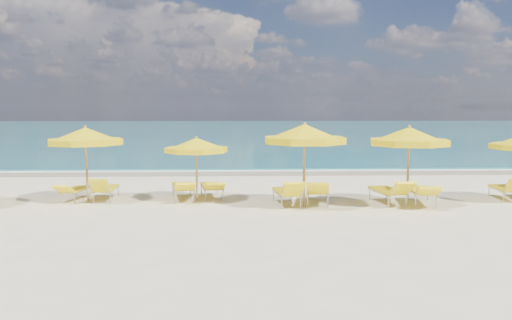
{
  "coord_description": "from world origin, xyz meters",
  "views": [
    {
      "loc": [
        -0.61,
        -15.39,
        3.0
      ],
      "look_at": [
        0.0,
        1.5,
        1.2
      ],
      "focal_mm": 35.0,
      "sensor_mm": 36.0,
      "label": 1
    }
  ],
  "objects": [
    {
      "name": "ground_plane",
      "position": [
        0.0,
        0.0,
        0.0
      ],
      "size": [
        120.0,
        120.0,
        0.0
      ],
      "primitive_type": "plane",
      "color": "beige"
    },
    {
      "name": "ocean",
      "position": [
        0.0,
        48.0,
        0.0
      ],
      "size": [
        120.0,
        80.0,
        0.3
      ],
      "primitive_type": "cube",
      "color": "#12636A",
      "rests_on": "ground"
    },
    {
      "name": "wet_sand_band",
      "position": [
        0.0,
        7.4,
        0.0
      ],
      "size": [
        120.0,
        2.6,
        0.01
      ],
      "primitive_type": "cube",
      "color": "tan",
      "rests_on": "ground"
    },
    {
      "name": "foam_line",
      "position": [
        0.0,
        8.2,
        0.0
      ],
      "size": [
        120.0,
        1.2,
        0.03
      ],
      "primitive_type": "cube",
      "color": "white",
      "rests_on": "ground"
    },
    {
      "name": "whitecap_near",
      "position": [
        -6.0,
        17.0,
        0.0
      ],
      "size": [
        14.0,
        0.36,
        0.05
      ],
      "primitive_type": "cube",
      "color": "white",
      "rests_on": "ground"
    },
    {
      "name": "whitecap_far",
      "position": [
        8.0,
        24.0,
        0.0
      ],
      "size": [
        18.0,
        0.3,
        0.05
      ],
      "primitive_type": "cube",
      "color": "white",
      "rests_on": "ground"
    },
    {
      "name": "umbrella_2",
      "position": [
        -5.43,
        0.53,
        2.06
      ],
      "size": [
        2.52,
        2.52,
        2.42
      ],
      "rotation": [
        0.0,
        0.0,
        -0.06
      ],
      "color": "tan",
      "rests_on": "ground"
    },
    {
      "name": "umbrella_3",
      "position": [
        -1.94,
        0.53,
        1.77
      ],
      "size": [
        2.53,
        2.53,
        2.08
      ],
      "rotation": [
        0.0,
        0.0,
        0.27
      ],
      "color": "tan",
      "rests_on": "ground"
    },
    {
      "name": "umbrella_4",
      "position": [
        1.38,
        -0.59,
        2.18
      ],
      "size": [
        3.27,
        3.27,
        2.56
      ],
      "rotation": [
        0.0,
        0.0,
        0.37
      ],
      "color": "tan",
      "rests_on": "ground"
    },
    {
      "name": "umbrella_5",
      "position": [
        4.56,
        -0.52,
        2.1
      ],
      "size": [
        2.75,
        2.75,
        2.46
      ],
      "rotation": [
        0.0,
        0.0,
        0.14
      ],
      "color": "tan",
      "rests_on": "ground"
    },
    {
      "name": "lounger_2_left",
      "position": [
        -5.91,
        0.78,
        0.2
      ],
      "size": [
        0.8,
        1.72,
        0.65
      ],
      "rotation": [
        0.0,
        0.0,
        -0.16
      ],
      "color": "#A5A8AD",
      "rests_on": "ground"
    },
    {
      "name": "lounger_2_right",
      "position": [
        -4.91,
        0.74,
        0.22
      ],
      "size": [
        0.62,
        1.71,
        0.84
      ],
      "rotation": [
        0.0,
        0.0,
        0.01
      ],
      "color": "#A5A8AD",
      "rests_on": "ground"
    },
    {
      "name": "lounger_3_left",
      "position": [
        -2.41,
        0.81,
        0.24
      ],
      "size": [
        1.0,
        2.1,
        0.75
      ],
      "rotation": [
        0.0,
        0.0,
        0.18
      ],
      "color": "#A5A8AD",
      "rests_on": "ground"
    },
    {
      "name": "lounger_3_right",
      "position": [
        -1.49,
        0.96,
        0.23
      ],
      "size": [
        0.94,
        2.0,
        0.71
      ],
      "rotation": [
        0.0,
        0.0,
        0.18
      ],
      "color": "#A5A8AD",
      "rests_on": "ground"
    },
    {
      "name": "lounger_4_left",
      "position": [
        0.89,
        -0.32,
        0.24
      ],
      "size": [
        0.85,
        1.93,
        0.89
      ],
      "rotation": [
        0.0,
        0.0,
        0.12
      ],
      "color": "#A5A8AD",
      "rests_on": "ground"
    },
    {
      "name": "lounger_4_right",
      "position": [
        1.87,
        -0.08,
        0.25
      ],
      "size": [
        0.98,
        2.13,
        0.85
      ],
      "rotation": [
        0.0,
        0.0,
        -0.16
      ],
      "color": "#A5A8AD",
      "rests_on": "ground"
    },
    {
      "name": "lounger_5_left",
      "position": [
        4.06,
        -0.25,
        0.24
      ],
      "size": [
        0.99,
        2.02,
        0.88
      ],
      "rotation": [
        0.0,
        0.0,
        0.18
      ],
      "color": "#A5A8AD",
      "rests_on": "ground"
    },
    {
      "name": "lounger_5_right",
      "position": [
        5.09,
        -0.36,
        0.24
      ],
      "size": [
        1.03,
        2.17,
        0.77
      ],
      "rotation": [
        0.0,
        0.0,
        -0.18
      ],
      "color": "#A5A8AD",
      "rests_on": "ground"
    },
    {
      "name": "lounger_6_left",
      "position": [
        8.07,
        0.31,
        0.22
      ],
      "size": [
        0.73,
        1.73,
        0.84
      ],
      "rotation": [
        0.0,
        0.0,
        -0.09
      ],
      "color": "#A5A8AD",
      "rests_on": "ground"
    }
  ]
}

